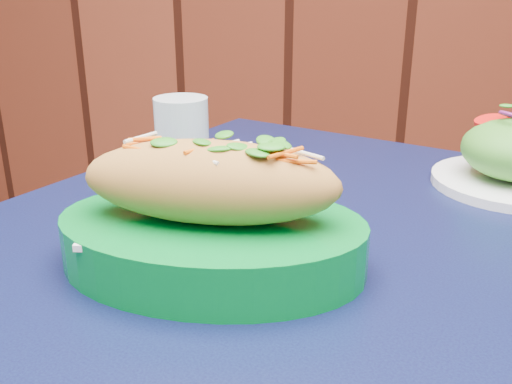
# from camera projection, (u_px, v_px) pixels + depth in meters

# --- Properties ---
(cafe_table) EXTENTS (1.02, 1.02, 0.75)m
(cafe_table) POSITION_uv_depth(u_px,v_px,m) (339.00, 319.00, 0.61)
(cafe_table) COLOR black
(cafe_table) RESTS_ON ground
(banh_mi_basket) EXTENTS (0.30, 0.20, 0.13)m
(banh_mi_basket) POSITION_uv_depth(u_px,v_px,m) (211.00, 218.00, 0.52)
(banh_mi_basket) COLOR #007525
(banh_mi_basket) RESTS_ON cafe_table
(water_glass) EXTENTS (0.07, 0.07, 0.11)m
(water_glass) POSITION_uv_depth(u_px,v_px,m) (182.00, 141.00, 0.74)
(water_glass) COLOR silver
(water_glass) RESTS_ON cafe_table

